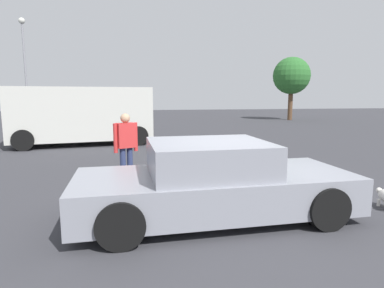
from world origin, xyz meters
name	(u,v)px	position (x,y,z in m)	size (l,w,h in m)	color
ground_plane	(225,212)	(0.00, 0.00, 0.00)	(80.00, 80.00, 0.00)	#38383D
sedan_foreground	(213,183)	(-0.26, -0.19, 0.57)	(4.39, 1.97, 1.23)	gray
van_white	(83,114)	(-3.44, 8.44, 1.22)	(5.52, 2.79, 2.27)	silver
pedestrian	(126,142)	(-1.66, 2.32, 0.92)	(0.53, 0.38, 1.55)	navy
light_post_near	(24,54)	(-9.17, 21.12, 4.98)	(0.44, 0.44, 7.51)	gray
tree_back_left	(292,76)	(11.05, 19.35, 3.50)	(2.92, 2.92, 4.99)	brown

